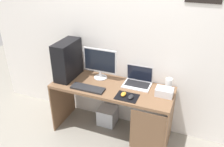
# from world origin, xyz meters

# --- Properties ---
(ground_plane) EXTENTS (8.00, 8.00, 0.00)m
(ground_plane) POSITION_xyz_m (0.00, 0.00, 0.00)
(ground_plane) COLOR gray
(wall_back) EXTENTS (4.00, 0.05, 2.60)m
(wall_back) POSITION_xyz_m (0.00, 0.33, 1.30)
(wall_back) COLOR silver
(wall_back) RESTS_ON ground_plane
(desk) EXTENTS (1.52, 0.57, 0.73)m
(desk) POSITION_xyz_m (0.02, -0.01, 0.58)
(desk) COLOR brown
(desk) RESTS_ON ground_plane
(pc_tower) EXTENTS (0.20, 0.44, 0.49)m
(pc_tower) POSITION_xyz_m (-0.63, 0.03, 0.97)
(pc_tower) COLOR black
(pc_tower) RESTS_ON desk
(monitor) EXTENTS (0.45, 0.17, 0.41)m
(monitor) POSITION_xyz_m (-0.22, 0.14, 0.95)
(monitor) COLOR silver
(monitor) RESTS_ON desk
(laptop) EXTENTS (0.34, 0.25, 0.24)m
(laptop) POSITION_xyz_m (0.28, 0.17, 0.77)
(laptop) COLOR silver
(laptop) RESTS_ON desk
(speaker) EXTENTS (0.08, 0.08, 0.14)m
(speaker) POSITION_xyz_m (0.66, 0.19, 0.80)
(speaker) COLOR white
(speaker) RESTS_ON desk
(projector) EXTENTS (0.20, 0.14, 0.09)m
(projector) POSITION_xyz_m (0.64, 0.03, 0.77)
(projector) COLOR silver
(projector) RESTS_ON desk
(keyboard) EXTENTS (0.42, 0.14, 0.02)m
(keyboard) POSITION_xyz_m (-0.25, -0.17, 0.74)
(keyboard) COLOR #232326
(keyboard) RESTS_ON desk
(mousepad) EXTENTS (0.26, 0.20, 0.00)m
(mousepad) POSITION_xyz_m (0.25, -0.16, 0.73)
(mousepad) COLOR black
(mousepad) RESTS_ON desk
(mouse_left) EXTENTS (0.06, 0.10, 0.03)m
(mouse_left) POSITION_xyz_m (0.20, -0.15, 0.75)
(mouse_left) COLOR orange
(mouse_left) RESTS_ON mousepad
(mouse_right) EXTENTS (0.06, 0.10, 0.03)m
(mouse_right) POSITION_xyz_m (0.30, -0.17, 0.75)
(mouse_right) COLOR #232326
(mouse_right) RESTS_ON mousepad
(subwoofer) EXTENTS (0.24, 0.24, 0.24)m
(subwoofer) POSITION_xyz_m (-0.13, 0.15, 0.12)
(subwoofer) COLOR #B7BCC6
(subwoofer) RESTS_ON ground_plane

